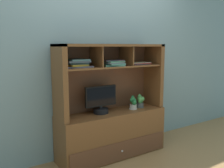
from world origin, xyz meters
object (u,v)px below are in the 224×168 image
(tv_monitor, at_px, (101,102))
(potted_fern, at_px, (140,101))
(magazine_stack_centre, at_px, (77,63))
(magazine_stack_right, at_px, (113,63))
(media_console, at_px, (112,122))
(magazine_stack_left, at_px, (138,63))
(potted_orchid, at_px, (133,103))

(tv_monitor, relative_size, potted_fern, 2.39)
(magazine_stack_centre, relative_size, magazine_stack_right, 1.30)
(media_console, distance_m, potted_fern, 0.50)
(tv_monitor, xyz_separation_m, magazine_stack_left, (0.59, 0.02, 0.46))
(potted_orchid, height_order, potted_fern, potted_orchid)
(potted_fern, bearing_deg, magazine_stack_right, -176.76)
(magazine_stack_left, xyz_separation_m, magazine_stack_right, (-0.45, -0.08, 0.02))
(media_console, relative_size, magazine_stack_left, 4.12)
(tv_monitor, distance_m, potted_orchid, 0.47)
(potted_orchid, height_order, magazine_stack_left, magazine_stack_left)
(potted_orchid, xyz_separation_m, magazine_stack_left, (0.13, 0.08, 0.53))
(potted_orchid, relative_size, potted_fern, 1.03)
(potted_fern, bearing_deg, tv_monitor, 176.66)
(magazine_stack_left, bearing_deg, potted_orchid, -147.48)
(tv_monitor, relative_size, magazine_stack_right, 1.53)
(tv_monitor, xyz_separation_m, potted_orchid, (0.46, -0.06, -0.07))
(media_console, xyz_separation_m, potted_orchid, (0.31, -0.06, 0.22))
(media_console, distance_m, magazine_stack_centre, 0.91)
(tv_monitor, height_order, potted_orchid, tv_monitor)
(media_console, bearing_deg, tv_monitor, 179.06)
(magazine_stack_left, height_order, magazine_stack_right, magazine_stack_right)
(media_console, distance_m, potted_orchid, 0.38)
(media_console, relative_size, potted_fern, 8.08)
(tv_monitor, xyz_separation_m, magazine_stack_right, (0.14, -0.06, 0.48))
(magazine_stack_right, bearing_deg, magazine_stack_left, 10.26)
(tv_monitor, distance_m, potted_fern, 0.61)
(media_console, relative_size, potted_orchid, 7.81)
(magazine_stack_right, bearing_deg, potted_orchid, 0.22)
(potted_orchid, bearing_deg, tv_monitor, 172.62)
(magazine_stack_right, bearing_deg, potted_fern, 3.24)
(potted_fern, distance_m, magazine_stack_right, 0.71)
(potted_orchid, bearing_deg, magazine_stack_centre, 174.70)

